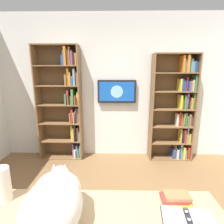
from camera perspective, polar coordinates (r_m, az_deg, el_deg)
wall_back at (r=3.45m, az=1.20°, el=7.62°), size 4.52×0.06×2.70m
bookshelf_left at (r=3.53m, az=20.18°, el=0.96°), size 0.79×0.28×1.98m
bookshelf_right at (r=3.45m, az=-14.92°, el=2.96°), size 0.81×0.28×2.12m
wall_mounted_tv at (r=3.37m, az=1.55°, el=6.60°), size 0.72×0.07×0.43m
cat at (r=1.22m, az=-18.09°, el=-25.77°), size 0.34×0.59×0.34m
open_binder at (r=1.39m, az=23.50°, el=-29.41°), size 0.36×0.26×0.02m
paper_towel_roll at (r=1.59m, az=-31.72°, el=-19.12°), size 0.11×0.11×0.25m
desk_book_stack at (r=1.49m, az=19.75°, el=-24.63°), size 0.22×0.15×0.07m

